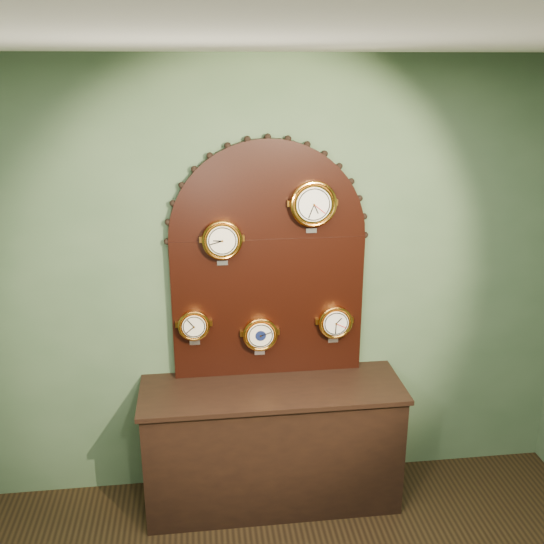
{
  "coord_description": "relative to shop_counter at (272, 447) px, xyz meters",
  "views": [
    {
      "loc": [
        -0.42,
        -1.17,
        2.74
      ],
      "look_at": [
        0.0,
        2.25,
        1.58
      ],
      "focal_mm": 41.04,
      "sensor_mm": 36.0,
      "label": 1
    }
  ],
  "objects": [
    {
      "name": "roman_clock",
      "position": [
        -0.28,
        0.15,
        1.35
      ],
      "size": [
        0.24,
        0.08,
        0.29
      ],
      "color": "orange",
      "rests_on": "display_board"
    },
    {
      "name": "hygrometer",
      "position": [
        -0.47,
        0.15,
        0.81
      ],
      "size": [
        0.2,
        0.08,
        0.25
      ],
      "color": "orange",
      "rests_on": "display_board"
    },
    {
      "name": "wall_back",
      "position": [
        0.0,
        0.27,
        1.0
      ],
      "size": [
        4.0,
        0.0,
        4.0
      ],
      "primitive_type": "plane",
      "rotation": [
        1.57,
        0.0,
        0.0
      ],
      "color": "#456041",
      "rests_on": "ground"
    },
    {
      "name": "arabic_clock",
      "position": [
        0.26,
        0.15,
        1.55
      ],
      "size": [
        0.28,
        0.08,
        0.33
      ],
      "color": "orange",
      "rests_on": "display_board"
    },
    {
      "name": "shop_counter",
      "position": [
        0.0,
        0.0,
        0.0
      ],
      "size": [
        1.6,
        0.5,
        0.8
      ],
      "primitive_type": "cube",
      "color": "black",
      "rests_on": "ground_plane"
    },
    {
      "name": "tide_clock",
      "position": [
        0.42,
        0.15,
        0.79
      ],
      "size": [
        0.22,
        0.08,
        0.27
      ],
      "color": "orange",
      "rests_on": "display_board"
    },
    {
      "name": "ceiling",
      "position": [
        0.0,
        -2.23,
        2.4
      ],
      "size": [
        5.0,
        5.0,
        0.0
      ],
      "primitive_type": "plane",
      "rotation": [
        3.14,
        0.0,
        0.0
      ],
      "color": "white",
      "rests_on": "wall_back"
    },
    {
      "name": "barometer",
      "position": [
        -0.06,
        0.15,
        0.73
      ],
      "size": [
        0.22,
        0.08,
        0.27
      ],
      "color": "orange",
      "rests_on": "display_board"
    },
    {
      "name": "display_board",
      "position": [
        0.0,
        0.22,
        1.23
      ],
      "size": [
        1.26,
        0.06,
        1.53
      ],
      "color": "black",
      "rests_on": "shop_counter"
    }
  ]
}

